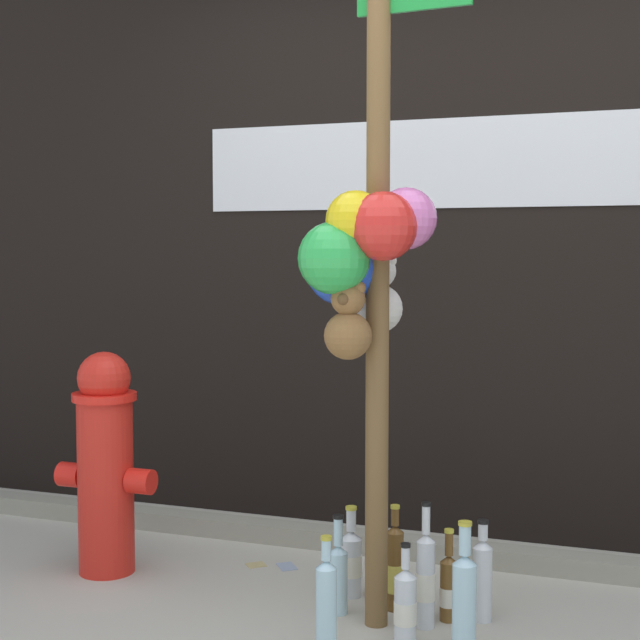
% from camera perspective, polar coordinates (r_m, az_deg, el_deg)
% --- Properties ---
extents(building_wall, '(10.00, 0.21, 3.86)m').
position_cam_1_polar(building_wall, '(4.32, 9.33, 13.08)').
color(building_wall, black).
rests_on(building_wall, ground_plane).
extents(curb_strip, '(8.00, 0.12, 0.08)m').
position_cam_1_polar(curb_strip, '(4.01, 7.72, -13.55)').
color(curb_strip, gray).
rests_on(curb_strip, ground_plane).
extents(memorial_post, '(0.56, 0.45, 2.57)m').
position_cam_1_polar(memorial_post, '(3.11, 2.77, 6.76)').
color(memorial_post, brown).
rests_on(memorial_post, ground_plane).
extents(fire_hydrant, '(0.41, 0.25, 0.87)m').
position_cam_1_polar(fire_hydrant, '(3.84, -12.71, -8.24)').
color(fire_hydrant, red).
rests_on(fire_hydrant, ground_plane).
extents(bottle_0, '(0.06, 0.06, 0.43)m').
position_cam_1_polar(bottle_0, '(3.31, 6.33, -15.13)').
color(bottle_0, silver).
rests_on(bottle_0, ground_plane).
extents(bottle_1, '(0.06, 0.06, 0.37)m').
position_cam_1_polar(bottle_1, '(3.46, 4.50, -14.58)').
color(bottle_1, brown).
rests_on(bottle_1, ground_plane).
extents(bottle_2, '(0.07, 0.07, 0.38)m').
position_cam_1_polar(bottle_2, '(3.08, 0.37, -16.67)').
color(bottle_2, '#B2DBEA').
rests_on(bottle_2, ground_plane).
extents(bottle_3, '(0.08, 0.08, 0.33)m').
position_cam_1_polar(bottle_3, '(3.58, 1.87, -14.21)').
color(bottle_3, silver).
rests_on(bottle_3, ground_plane).
extents(bottle_4, '(0.07, 0.07, 0.35)m').
position_cam_1_polar(bottle_4, '(3.42, 1.09, -14.97)').
color(bottle_4, '#B2DBEA').
rests_on(bottle_4, ground_plane).
extents(bottle_5, '(0.06, 0.06, 0.32)m').
position_cam_1_polar(bottle_5, '(3.39, 7.70, -15.53)').
color(bottle_5, brown).
rests_on(bottle_5, ground_plane).
extents(bottle_6, '(0.07, 0.07, 0.35)m').
position_cam_1_polar(bottle_6, '(3.40, 9.68, -14.92)').
color(bottle_6, silver).
rests_on(bottle_6, ground_plane).
extents(bottle_7, '(0.08, 0.08, 0.42)m').
position_cam_1_polar(bottle_7, '(3.13, 8.62, -16.14)').
color(bottle_7, '#B2DBEA').
rests_on(bottle_7, ground_plane).
extents(bottle_8, '(0.07, 0.07, 0.32)m').
position_cam_1_polar(bottle_8, '(3.21, 5.12, -16.62)').
color(bottle_8, silver).
rests_on(bottle_8, ground_plane).
extents(litter_1, '(0.11, 0.12, 0.01)m').
position_cam_1_polar(litter_1, '(3.92, -2.00, -14.49)').
color(litter_1, '#8C99B2').
rests_on(litter_1, ground_plane).
extents(litter_2, '(0.10, 0.10, 0.01)m').
position_cam_1_polar(litter_2, '(3.95, -3.84, -14.38)').
color(litter_2, tan).
rests_on(litter_2, ground_plane).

